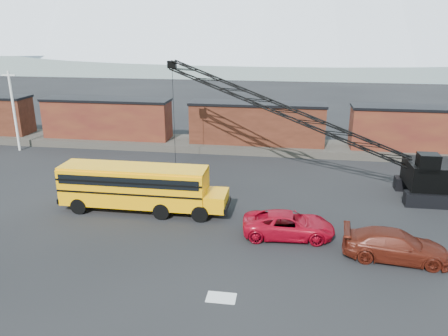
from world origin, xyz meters
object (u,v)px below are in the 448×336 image
object	(u,v)px
red_pickup	(288,225)
maroon_suv	(396,245)
school_bus	(139,186)
crawler_crane	(295,115)

from	to	relation	value
red_pickup	maroon_suv	distance (m)	6.10
school_bus	maroon_suv	bearing A→B (deg)	-14.65
crawler_crane	maroon_suv	bearing A→B (deg)	-63.56
school_bus	red_pickup	xyz separation A→B (m)	(10.18, -2.36, -1.03)
red_pickup	crawler_crane	xyz separation A→B (m)	(0.16, 9.55, 4.81)
school_bus	crawler_crane	xyz separation A→B (m)	(10.35, 7.19, 3.78)
red_pickup	maroon_suv	world-z (taller)	maroon_suv
red_pickup	crawler_crane	distance (m)	10.69
red_pickup	crawler_crane	size ratio (longest dim) A/B	0.23
maroon_suv	school_bus	bearing A→B (deg)	80.72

